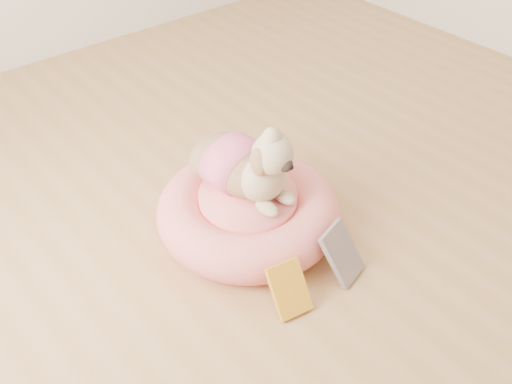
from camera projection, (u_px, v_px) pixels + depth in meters
floor at (335, 226)px, 2.39m from camera, size 4.50×4.50×0.00m
pet_bed at (248, 211)px, 2.32m from camera, size 0.75×0.75×0.19m
dog at (246, 153)px, 2.16m from camera, size 0.38×0.51×0.35m
book_yellow at (289, 289)px, 2.01m from camera, size 0.15×0.16×0.17m
book_white at (342, 254)px, 2.13m from camera, size 0.18×0.17×0.20m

